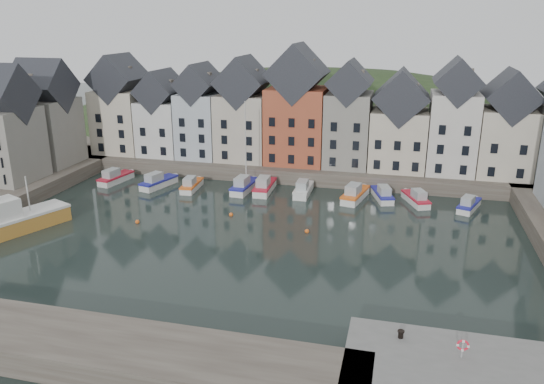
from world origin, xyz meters
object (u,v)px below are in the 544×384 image
(large_vessel, at_px, (9,221))
(boat_a, at_px, (115,178))
(mooring_bollard, at_px, (401,334))
(boat_d, at_px, (244,186))
(life_ring_post, at_px, (463,346))

(large_vessel, bearing_deg, boat_a, 109.13)
(large_vessel, relative_size, mooring_bollard, 22.61)
(boat_d, xyz_separation_m, life_ring_post, (25.76, -35.94, 2.04))
(boat_a, distance_m, mooring_bollard, 53.72)
(boat_a, distance_m, large_vessel, 20.66)
(boat_d, bearing_deg, boat_a, -174.22)
(boat_a, distance_m, boat_d, 19.68)
(boat_a, xyz_separation_m, boat_d, (19.67, 0.62, 0.11))
(boat_a, bearing_deg, large_vessel, -83.67)
(large_vessel, bearing_deg, mooring_bollard, 5.36)
(mooring_bollard, distance_m, life_ring_post, 4.14)
(boat_d, height_order, life_ring_post, boat_d)
(boat_a, xyz_separation_m, large_vessel, (-1.30, -20.60, 0.79))
(boat_a, relative_size, life_ring_post, 4.99)
(boat_d, relative_size, mooring_bollard, 22.66)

